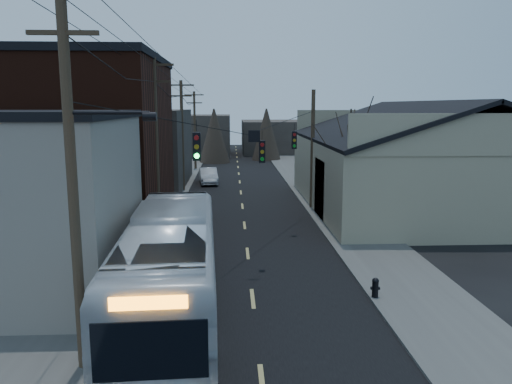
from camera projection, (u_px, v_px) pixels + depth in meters
road_surface at (241, 197)px, 40.95m from camera, size 9.00×110.00×0.02m
sidewalk_left at (162, 197)px, 40.63m from camera, size 4.00×110.00×0.12m
sidewalk_right at (320, 195)px, 41.26m from camera, size 4.00×110.00×0.12m
building_clapboard at (19, 208)px, 19.26m from camera, size 8.00×8.00×7.00m
building_brick at (77, 146)px, 29.78m from camera, size 10.00×12.00×10.00m
building_left_far at (137, 148)px, 45.80m from camera, size 9.00×14.00×7.00m
warehouse at (421, 171)px, 36.20m from camera, size 16.16×20.60×7.73m
building_far_left at (196, 135)px, 74.60m from camera, size 10.00×12.00×6.00m
building_far_right at (280, 136)px, 80.23m from camera, size 12.00×14.00×5.00m
bare_tree at (349, 168)px, 30.81m from camera, size 0.40×0.40×7.20m
utility_lines at (197, 142)px, 34.19m from camera, size 11.24×45.28×10.50m
bus at (171, 265)px, 17.67m from camera, size 3.67×13.15×3.63m
parked_car at (208, 176)px, 47.63m from camera, size 2.08×4.72×1.51m
fire_hydrant at (375, 287)px, 19.11m from camera, size 0.37×0.26×0.77m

